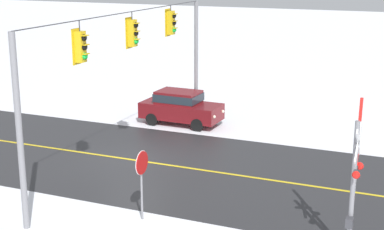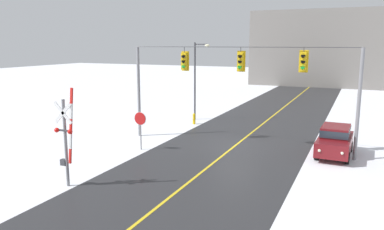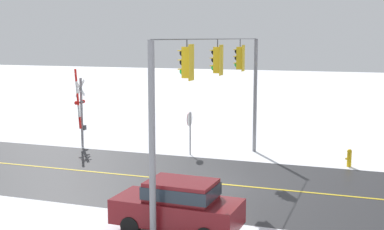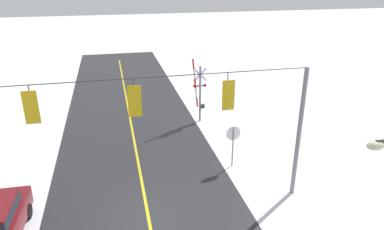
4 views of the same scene
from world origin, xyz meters
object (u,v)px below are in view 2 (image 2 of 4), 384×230
railroad_crossing (66,138)px  streetlamp_near (197,74)px  parked_car_maroon (335,140)px  fire_hydrant (194,118)px  stop_sign (140,122)px

railroad_crossing → streetlamp_near: streetlamp_near is taller
parked_car_maroon → fire_hydrant: size_ratio=4.82×
fire_hydrant → railroad_crossing: bearing=-89.0°
streetlamp_near → stop_sign: bearing=-86.7°
fire_hydrant → stop_sign: bearing=-89.5°
streetlamp_near → railroad_crossing: bearing=-87.4°
stop_sign → fire_hydrant: bearing=90.5°
stop_sign → parked_car_maroon: (10.91, 3.52, -0.76)m
streetlamp_near → fire_hydrant: bearing=-74.2°
railroad_crossing → parked_car_maroon: bearing=43.2°
parked_car_maroon → fire_hydrant: bearing=156.6°
parked_car_maroon → streetlamp_near: size_ratio=0.65×
stop_sign → parked_car_maroon: stop_sign is taller
parked_car_maroon → railroad_crossing: bearing=-136.8°
streetlamp_near → fire_hydrant: size_ratio=7.39×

